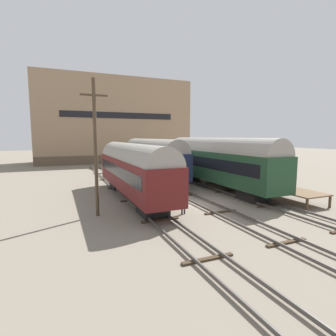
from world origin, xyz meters
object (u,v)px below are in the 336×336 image
object	(u,v)px
utility_pole	(96,146)
train_car_navy	(152,157)
person_worker	(183,201)
train_car_green	(216,160)
bench	(258,177)
train_car_maroon	(133,168)

from	to	relation	value
utility_pole	train_car_navy	bearing A→B (deg)	55.68
person_worker	train_car_green	bearing A→B (deg)	44.20
bench	utility_pole	bearing A→B (deg)	-172.36
train_car_maroon	utility_pole	bearing A→B (deg)	-133.00
train_car_green	train_car_maroon	xyz separation A→B (m)	(-9.49, -1.30, -0.27)
train_car_green	utility_pole	distance (m)	14.22
bench	train_car_green	bearing A→B (deg)	134.84
train_car_maroon	person_worker	bearing A→B (deg)	-70.59
utility_pole	person_worker	bearing A→B (deg)	-19.45
train_car_green	train_car_navy	bearing A→B (deg)	123.85
train_car_green	bench	xyz separation A→B (m)	(3.01, -3.03, -1.58)
bench	person_worker	distance (m)	11.24
train_car_maroon	utility_pole	size ratio (longest dim) A/B	1.69
train_car_green	person_worker	distance (m)	10.55
train_car_maroon	train_car_green	bearing A→B (deg)	7.79
bench	utility_pole	xyz separation A→B (m)	(-16.13, -2.16, 3.36)
train_car_navy	train_car_maroon	xyz separation A→B (m)	(-4.75, -8.38, -0.15)
train_car_green	person_worker	bearing A→B (deg)	-135.80
train_car_green	utility_pole	xyz separation A→B (m)	(-13.12, -5.19, 1.78)
person_worker	train_car_navy	bearing A→B (deg)	79.43
train_car_maroon	bench	distance (m)	12.69
train_car_maroon	person_worker	xyz separation A→B (m)	(2.08, -5.91, -1.84)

